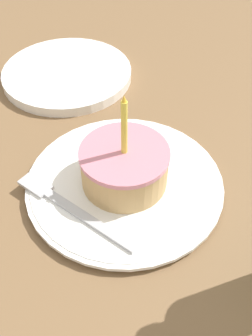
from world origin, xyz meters
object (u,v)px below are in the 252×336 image
at_px(plate, 126,185).
at_px(fork, 67,206).
at_px(side_plate, 67,74).
at_px(cake_slice, 126,168).

height_order(plate, fork, fork).
relative_size(fork, side_plate, 0.79).
xyz_separation_m(plate, cake_slice, (-0.00, 0.00, 0.03)).
relative_size(plate, side_plate, 1.14).
distance_m(plate, side_plate, 0.29).
distance_m(cake_slice, side_plate, 0.30).
distance_m(fork, side_plate, 0.32).
relative_size(cake_slice, side_plate, 0.59).
xyz_separation_m(plate, side_plate, (0.28, -0.08, 0.00)).
relative_size(cake_slice, fork, 0.75).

